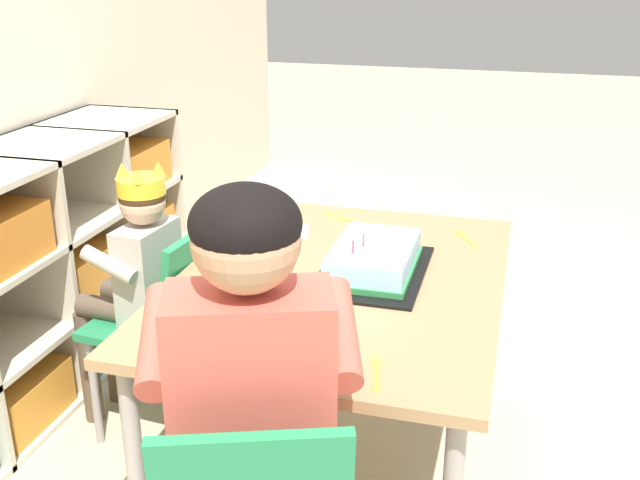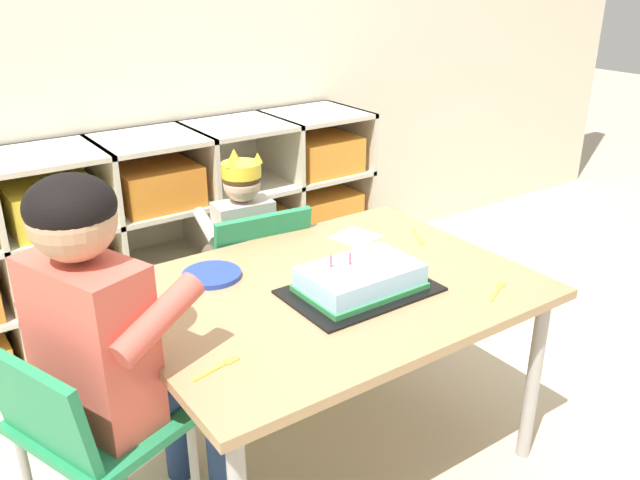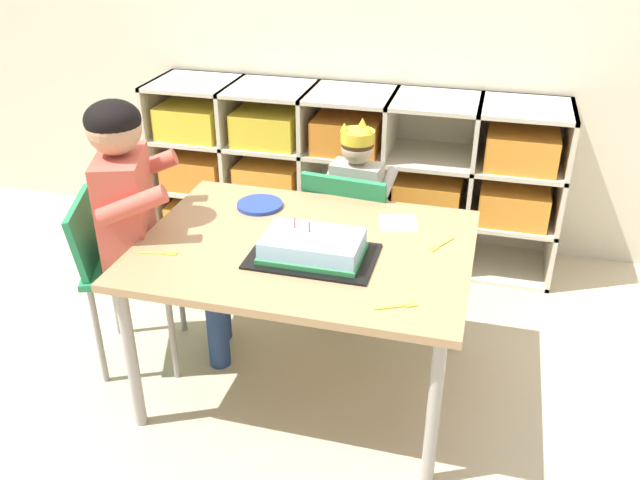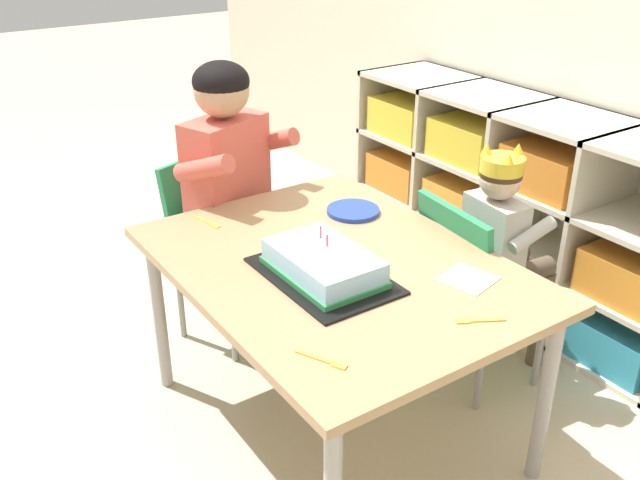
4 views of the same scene
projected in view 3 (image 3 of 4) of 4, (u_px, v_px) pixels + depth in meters
The scene contains 13 objects.
ground at pixel (307, 381), 2.60m from camera, with size 16.00×16.00×0.00m, color beige.
storage_cubby_shelf at pixel (337, 178), 3.39m from camera, with size 2.03×0.40×0.83m.
activity_table at pixel (305, 258), 2.34m from camera, with size 1.14×0.85×0.60m.
classroom_chair_blue at pixel (351, 228), 2.85m from camera, with size 0.41×0.38×0.68m.
child_with_crown at pixel (359, 191), 2.89m from camera, with size 0.31×0.31×0.85m.
classroom_chair_adult_side at pixel (120, 260), 2.55m from camera, with size 0.45×0.46×0.69m.
adult_helper_seated at pixel (143, 207), 2.45m from camera, with size 0.48×0.46×1.06m.
birthday_cake_on_tray at pixel (313, 248), 2.22m from camera, with size 0.42×0.28×0.12m.
paper_plate_stack at pixel (260, 205), 2.58m from camera, with size 0.17×0.17×0.01m, color #233DA3.
paper_napkin_square at pixel (398, 223), 2.46m from camera, with size 0.13×0.13×0.00m, color white.
fork_scattered_mid_table at pixel (440, 245), 2.31m from camera, with size 0.08×0.12×0.00m.
fork_by_napkin at pixel (399, 306), 1.98m from camera, with size 0.13×0.07×0.00m.
fork_near_child_seat at pixel (160, 253), 2.26m from camera, with size 0.13×0.04×0.00m.
Camera 3 is at (0.58, -1.95, 1.71)m, focal length 37.91 mm.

